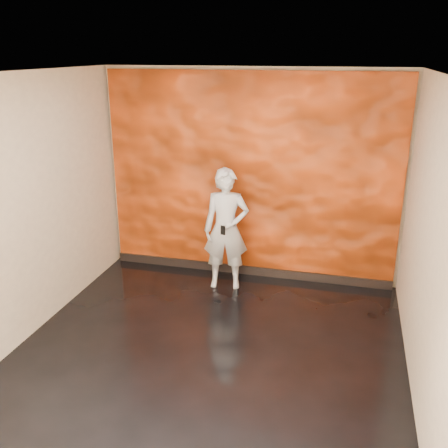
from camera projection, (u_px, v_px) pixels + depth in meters
room at (209, 224)px, 4.82m from camera, size 4.02×4.02×2.81m
feature_wall at (250, 178)px, 6.62m from camera, size 3.90×0.06×2.75m
baseboard at (248, 270)px, 7.02m from camera, size 3.90×0.04×0.12m
man at (226, 229)px, 6.44m from camera, size 0.64×0.48×1.60m
phone at (223, 230)px, 6.21m from camera, size 0.06×0.03×0.12m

